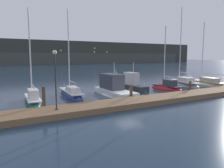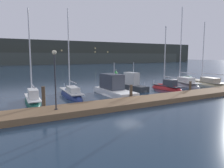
{
  "view_description": "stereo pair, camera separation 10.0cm",
  "coord_description": "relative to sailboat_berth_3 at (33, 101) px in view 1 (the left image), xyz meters",
  "views": [
    {
      "loc": [
        -12.09,
        -17.66,
        4.33
      ],
      "look_at": [
        0.0,
        3.34,
        1.2
      ],
      "focal_mm": 35.0,
      "sensor_mm": 36.0,
      "label": 1
    },
    {
      "loc": [
        -12.01,
        -17.71,
        4.33
      ],
      "look_at": [
        0.0,
        3.34,
        1.2
      ],
      "focal_mm": 35.0,
      "sensor_mm": 36.0,
      "label": 2
    }
  ],
  "objects": [
    {
      "name": "mooring_pile_3",
      "position": [
        16.88,
        -3.66,
        0.52
      ],
      "size": [
        0.28,
        0.28,
        1.4
      ],
      "primitive_type": "cylinder",
      "color": "#4C3D2D",
      "rests_on": "ground"
    },
    {
      "name": "mooring_pile_2",
      "position": [
        8.54,
        -3.66,
        0.59
      ],
      "size": [
        0.28,
        0.28,
        1.55
      ],
      "primitive_type": "cylinder",
      "color": "#4C3D2D",
      "rests_on": "ground"
    },
    {
      "name": "sailboat_berth_4",
      "position": [
        4.19,
        1.35,
        -0.08
      ],
      "size": [
        2.2,
        7.19,
        10.02
      ],
      "color": "navy",
      "rests_on": "ground"
    },
    {
      "name": "dock_lamppost",
      "position": [
        0.69,
        -5.46,
        3.11
      ],
      "size": [
        0.32,
        0.32,
        4.29
      ],
      "color": "#2D2D33",
      "rests_on": "dock"
    },
    {
      "name": "sailboat_berth_3",
      "position": [
        0.0,
        0.0,
        0.0
      ],
      "size": [
        1.85,
        5.88,
        9.2
      ],
      "color": "#195647",
      "rests_on": "ground"
    },
    {
      "name": "motorboat_berth_5",
      "position": [
        8.61,
        -0.23,
        0.26
      ],
      "size": [
        2.43,
        7.13,
        4.12
      ],
      "color": "white",
      "rests_on": "ground"
    },
    {
      "name": "motorboat_berth_6",
      "position": [
        12.56,
        1.64,
        0.2
      ],
      "size": [
        1.73,
        4.93,
        4.15
      ],
      "color": "#2D3338",
      "rests_on": "ground"
    },
    {
      "name": "sailboat_berth_9",
      "position": [
        25.45,
        0.8,
        -0.07
      ],
      "size": [
        3.64,
        8.71,
        10.04
      ],
      "color": "beige",
      "rests_on": "ground"
    },
    {
      "name": "sailboat_berth_8",
      "position": [
        21.23,
        1.52,
        -0.05
      ],
      "size": [
        3.47,
        7.64,
        11.97
      ],
      "color": "gray",
      "rests_on": "ground"
    },
    {
      "name": "mooring_pile_1",
      "position": [
        0.21,
        -3.66,
        0.8
      ],
      "size": [
        0.28,
        0.28,
        1.97
      ],
      "primitive_type": "cylinder",
      "color": "#4C3D2D",
      "rests_on": "ground"
    },
    {
      "name": "hillside_backdrop",
      "position": [
        12.81,
        101.21,
        5.58
      ],
      "size": [
        240.0,
        23.0,
        12.53
      ],
      "color": "#333833",
      "rests_on": "ground"
    },
    {
      "name": "ground_plane",
      "position": [
        8.54,
        -3.25,
        -0.18
      ],
      "size": [
        400.0,
        400.0,
        0.0
      ],
      "primitive_type": "plane",
      "color": "#1E3347"
    },
    {
      "name": "dock",
      "position": [
        8.54,
        -5.31,
        0.04
      ],
      "size": [
        41.7,
        2.8,
        0.45
      ],
      "primitive_type": "cube",
      "color": "brown",
      "rests_on": "ground"
    },
    {
      "name": "rowboat_adrift",
      "position": [
        31.63,
        9.96,
        -0.18
      ],
      "size": [
        2.85,
        1.48,
        0.56
      ],
      "color": "#195647",
      "rests_on": "ground"
    },
    {
      "name": "sailboat_berth_7",
      "position": [
        16.61,
        -0.12,
        -0.04
      ],
      "size": [
        1.62,
        5.28,
        8.8
      ],
      "color": "red",
      "rests_on": "ground"
    },
    {
      "name": "channel_buoy",
      "position": [
        17.77,
        14.73,
        0.44
      ],
      "size": [
        1.11,
        1.11,
        1.74
      ],
      "color": "green",
      "rests_on": "ground"
    }
  ]
}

